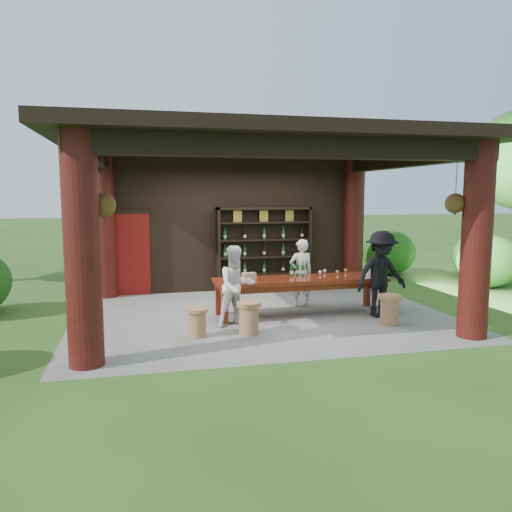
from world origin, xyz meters
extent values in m
plane|color=#2D5119|center=(0.00, 0.00, 0.00)|extent=(90.00, 90.00, 0.00)
cube|color=slate|center=(0.00, 0.00, -0.05)|extent=(7.40, 5.90, 0.10)
cube|color=black|center=(0.00, 2.75, 1.65)|extent=(7.00, 0.18, 3.30)
cube|color=maroon|center=(-2.60, 2.65, 1.00)|extent=(0.95, 0.06, 2.00)
cylinder|color=#380C0A|center=(-3.15, -2.40, 1.65)|extent=(0.50, 0.50, 3.30)
cylinder|color=#380C0A|center=(3.15, -2.40, 1.65)|extent=(0.50, 0.50, 3.30)
cylinder|color=#380C0A|center=(-3.15, 2.55, 1.65)|extent=(0.50, 0.50, 3.30)
cylinder|color=#380C0A|center=(3.15, 2.55, 1.65)|extent=(0.50, 0.50, 3.30)
cube|color=black|center=(0.00, -2.40, 3.15)|extent=(6.70, 0.35, 0.35)
cube|color=black|center=(-3.15, 0.00, 3.15)|extent=(0.30, 5.20, 0.30)
cube|color=black|center=(3.15, 0.00, 3.15)|extent=(0.30, 5.20, 0.30)
cube|color=black|center=(0.00, 0.00, 3.40)|extent=(7.50, 6.00, 0.20)
cylinder|color=black|center=(-2.85, -2.20, 2.62)|extent=(0.01, 0.01, 0.75)
cone|color=black|center=(-2.85, -2.20, 2.17)|extent=(0.32, 0.32, 0.18)
sphere|color=#1E5919|center=(-2.85, -2.20, 2.28)|extent=(0.34, 0.34, 0.34)
cylinder|color=black|center=(2.85, -2.20, 2.62)|extent=(0.01, 0.01, 0.75)
cone|color=black|center=(2.85, -2.20, 2.17)|extent=(0.32, 0.32, 0.18)
sphere|color=#1E5919|center=(2.85, -2.20, 2.28)|extent=(0.34, 0.34, 0.34)
cube|color=#571F0C|center=(0.81, -0.17, 0.71)|extent=(3.55, 0.96, 0.08)
cube|color=#571F0C|center=(0.81, -0.17, 0.61)|extent=(3.34, 0.81, 0.12)
cube|color=#571F0C|center=(-0.83, -0.55, 0.34)|extent=(0.12, 0.12, 0.67)
cube|color=#571F0C|center=(2.46, -0.50, 0.34)|extent=(0.12, 0.12, 0.67)
cube|color=#571F0C|center=(-0.84, 0.16, 0.34)|extent=(0.12, 0.12, 0.67)
cube|color=#571F0C|center=(2.45, 0.21, 0.34)|extent=(0.12, 0.12, 0.67)
cylinder|color=#99613D|center=(-0.54, -1.35, 0.25)|extent=(0.34, 0.34, 0.50)
cylinder|color=#99613D|center=(-0.54, -1.35, 0.53)|extent=(0.43, 0.43, 0.07)
cylinder|color=#99613D|center=(2.16, -1.33, 0.25)|extent=(0.34, 0.34, 0.50)
cylinder|color=#99613D|center=(2.16, -1.33, 0.53)|extent=(0.43, 0.43, 0.07)
cylinder|color=#99613D|center=(-1.44, -1.32, 0.22)|extent=(0.30, 0.30, 0.44)
cylinder|color=#99613D|center=(-1.44, -1.32, 0.47)|extent=(0.38, 0.38, 0.06)
imported|color=white|center=(1.04, 0.55, 0.73)|extent=(0.56, 0.39, 1.47)
imported|color=white|center=(-0.65, -0.77, 0.75)|extent=(0.84, 0.72, 1.50)
imported|color=black|center=(2.29, -0.72, 0.86)|extent=(1.19, 0.80, 1.72)
cube|color=#BF6672|center=(-0.27, -0.17, 0.82)|extent=(0.26, 0.18, 0.14)
ellipsoid|color=#194C14|center=(6.53, 1.52, 0.58)|extent=(1.60, 1.60, 1.36)
ellipsoid|color=#194C14|center=(5.00, 4.04, 0.58)|extent=(1.60, 1.60, 1.36)
ellipsoid|color=#194C14|center=(7.09, 2.54, 0.58)|extent=(1.60, 1.60, 1.36)
camera|label=1|loc=(-2.38, -9.67, 2.44)|focal=35.00mm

